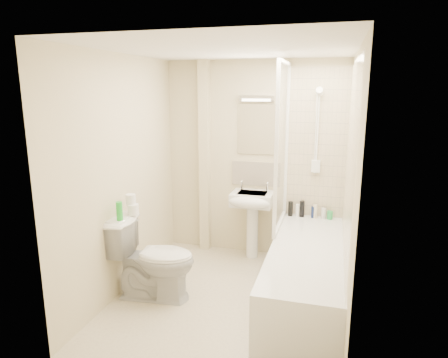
# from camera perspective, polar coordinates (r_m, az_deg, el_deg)

# --- Properties ---
(floor) EXTENTS (2.50, 2.50, 0.00)m
(floor) POSITION_cam_1_polar(r_m,az_deg,el_deg) (4.19, 0.49, -16.71)
(floor) COLOR beige
(floor) RESTS_ON ground
(wall_back) EXTENTS (2.20, 0.02, 2.40)m
(wall_back) POSITION_cam_1_polar(r_m,az_deg,el_deg) (4.94, 4.30, 2.71)
(wall_back) COLOR beige
(wall_back) RESTS_ON ground
(wall_left) EXTENTS (0.02, 2.50, 2.40)m
(wall_left) POSITION_cam_1_polar(r_m,az_deg,el_deg) (4.16, -14.27, 0.43)
(wall_left) COLOR beige
(wall_left) RESTS_ON ground
(wall_right) EXTENTS (0.02, 2.50, 2.40)m
(wall_right) POSITION_cam_1_polar(r_m,az_deg,el_deg) (3.63, 17.56, -1.58)
(wall_right) COLOR beige
(wall_right) RESTS_ON ground
(ceiling) EXTENTS (2.20, 2.50, 0.02)m
(ceiling) POSITION_cam_1_polar(r_m,az_deg,el_deg) (3.66, 0.56, 18.08)
(ceiling) COLOR white
(ceiling) RESTS_ON wall_back
(tile_back) EXTENTS (0.70, 0.01, 1.75)m
(tile_back) POSITION_cam_1_polar(r_m,az_deg,el_deg) (4.80, 13.15, 4.84)
(tile_back) COLOR beige
(tile_back) RESTS_ON wall_back
(tile_right) EXTENTS (0.01, 2.10, 1.75)m
(tile_right) POSITION_cam_1_polar(r_m,az_deg,el_deg) (3.78, 17.52, 2.47)
(tile_right) COLOR beige
(tile_right) RESTS_ON wall_right
(pipe_boxing) EXTENTS (0.12, 0.12, 2.40)m
(pipe_boxing) POSITION_cam_1_polar(r_m,az_deg,el_deg) (5.04, -2.78, 2.93)
(pipe_boxing) COLOR beige
(pipe_boxing) RESTS_ON ground
(splashback) EXTENTS (0.60, 0.02, 0.30)m
(splashback) POSITION_cam_1_polar(r_m,az_deg,el_deg) (4.96, 4.56, 0.74)
(splashback) COLOR beige
(splashback) RESTS_ON wall_back
(mirror) EXTENTS (0.46, 0.01, 0.60)m
(mirror) POSITION_cam_1_polar(r_m,az_deg,el_deg) (4.87, 4.67, 7.08)
(mirror) COLOR white
(mirror) RESTS_ON wall_back
(strip_light) EXTENTS (0.42, 0.07, 0.07)m
(strip_light) POSITION_cam_1_polar(r_m,az_deg,el_deg) (4.82, 4.70, 11.43)
(strip_light) COLOR silver
(strip_light) RESTS_ON wall_back
(bathtub) EXTENTS (0.70, 2.10, 0.55)m
(bathtub) POSITION_cam_1_polar(r_m,az_deg,el_deg) (4.13, 11.62, -12.95)
(bathtub) COLOR white
(bathtub) RESTS_ON ground
(shower_screen) EXTENTS (0.04, 0.92, 1.80)m
(shower_screen) POSITION_cam_1_polar(r_m,az_deg,el_deg) (4.39, 8.32, 4.65)
(shower_screen) COLOR white
(shower_screen) RESTS_ON bathtub
(shower_fixture) EXTENTS (0.10, 0.16, 0.99)m
(shower_fixture) POSITION_cam_1_polar(r_m,az_deg,el_deg) (4.74, 13.18, 6.22)
(shower_fixture) COLOR white
(shower_fixture) RESTS_ON wall_back
(pedestal_sink) EXTENTS (0.49, 0.46, 0.95)m
(pedestal_sink) POSITION_cam_1_polar(r_m,az_deg,el_deg) (4.83, 3.96, -3.99)
(pedestal_sink) COLOR white
(pedestal_sink) RESTS_ON ground
(bottle_black_a) EXTENTS (0.06, 0.06, 0.18)m
(bottle_black_a) POSITION_cam_1_polar(r_m,az_deg,el_deg) (4.91, 9.46, -4.21)
(bottle_black_a) COLOR black
(bottle_black_a) RESTS_ON bathtub
(bottle_white_a) EXTENTS (0.05, 0.05, 0.15)m
(bottle_white_a) POSITION_cam_1_polar(r_m,az_deg,el_deg) (4.91, 10.46, -4.42)
(bottle_white_a) COLOR white
(bottle_white_a) RESTS_ON bathtub
(bottle_black_b) EXTENTS (0.06, 0.06, 0.20)m
(bottle_black_b) POSITION_cam_1_polar(r_m,az_deg,el_deg) (4.90, 11.09, -4.21)
(bottle_black_b) COLOR black
(bottle_black_b) RESTS_ON bathtub
(bottle_blue) EXTENTS (0.05, 0.05, 0.14)m
(bottle_blue) POSITION_cam_1_polar(r_m,az_deg,el_deg) (4.90, 12.64, -4.65)
(bottle_blue) COLOR navy
(bottle_blue) RESTS_ON bathtub
(bottle_cream) EXTENTS (0.06, 0.06, 0.16)m
(bottle_cream) POSITION_cam_1_polar(r_m,az_deg,el_deg) (4.90, 12.88, -4.53)
(bottle_cream) COLOR beige
(bottle_cream) RESTS_ON bathtub
(bottle_white_b) EXTENTS (0.06, 0.06, 0.13)m
(bottle_white_b) POSITION_cam_1_polar(r_m,az_deg,el_deg) (4.90, 14.06, -4.79)
(bottle_white_b) COLOR silver
(bottle_white_b) RESTS_ON bathtub
(bottle_green) EXTENTS (0.07, 0.07, 0.10)m
(bottle_green) POSITION_cam_1_polar(r_m,az_deg,el_deg) (4.90, 14.89, -5.01)
(bottle_green) COLOR green
(bottle_green) RESTS_ON bathtub
(toilet) EXTENTS (0.62, 0.90, 0.83)m
(toilet) POSITION_cam_1_polar(r_m,az_deg,el_deg) (4.10, -10.01, -11.08)
(toilet) COLOR white
(toilet) RESTS_ON ground
(toilet_roll_lower) EXTENTS (0.11, 0.11, 0.10)m
(toilet_roll_lower) POSITION_cam_1_polar(r_m,az_deg,el_deg) (4.10, -12.86, -4.25)
(toilet_roll_lower) COLOR white
(toilet_roll_lower) RESTS_ON toilet
(toilet_roll_upper) EXTENTS (0.10, 0.10, 0.10)m
(toilet_roll_upper) POSITION_cam_1_polar(r_m,az_deg,el_deg) (4.10, -13.18, -2.81)
(toilet_roll_upper) COLOR white
(toilet_roll_upper) RESTS_ON toilet_roll_lower
(green_bottle) EXTENTS (0.06, 0.06, 0.18)m
(green_bottle) POSITION_cam_1_polar(r_m,az_deg,el_deg) (3.94, -14.71, -4.46)
(green_bottle) COLOR green
(green_bottle) RESTS_ON toilet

